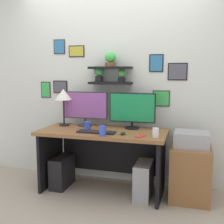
{
  "coord_description": "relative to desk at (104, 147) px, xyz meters",
  "views": [
    {
      "loc": [
        1.04,
        -3.17,
        1.45
      ],
      "look_at": [
        0.1,
        0.05,
        0.97
      ],
      "focal_mm": 45.84,
      "sensor_mm": 36.0,
      "label": 1
    }
  ],
  "objects": [
    {
      "name": "keyboard",
      "position": [
        -0.03,
        -0.2,
        0.22
      ],
      "size": [
        0.44,
        0.14,
        0.02
      ],
      "primitive_type": "cube",
      "color": "black",
      "rests_on": "desk"
    },
    {
      "name": "water_cup",
      "position": [
        0.09,
        -0.33,
        0.27
      ],
      "size": [
        0.07,
        0.07,
        0.11
      ],
      "primitive_type": "cylinder",
      "color": "blue",
      "rests_on": "desk"
    },
    {
      "name": "computer_mouse",
      "position": [
        0.29,
        -0.21,
        0.23
      ],
      "size": [
        0.06,
        0.09,
        0.03
      ],
      "primitive_type": "ellipsoid",
      "color": "black",
      "rests_on": "desk"
    },
    {
      "name": "monitor_left",
      "position": [
        -0.31,
        0.16,
        0.46
      ],
      "size": [
        0.59,
        0.18,
        0.44
      ],
      "color": "#2D2D33",
      "rests_on": "desk"
    },
    {
      "name": "monitor_right",
      "position": [
        0.31,
        0.16,
        0.45
      ],
      "size": [
        0.57,
        0.18,
        0.44
      ],
      "color": "black",
      "rests_on": "desk"
    },
    {
      "name": "desk_lamp",
      "position": [
        -0.58,
        0.11,
        0.6
      ],
      "size": [
        0.22,
        0.22,
        0.47
      ],
      "color": "black",
      "rests_on": "desk"
    },
    {
      "name": "desk",
      "position": [
        0.0,
        0.0,
        0.0
      ],
      "size": [
        1.51,
        0.68,
        0.75
      ],
      "color": "brown",
      "rests_on": "ground"
    },
    {
      "name": "printer",
      "position": [
        1.02,
        0.02,
        0.16
      ],
      "size": [
        0.38,
        0.34,
        0.17
      ],
      "primitive_type": "cube",
      "color": "#9E9EA3",
      "rests_on": "drawer_cabinet"
    },
    {
      "name": "back_wall_assembly",
      "position": [
        -0.0,
        0.38,
        0.82
      ],
      "size": [
        4.4,
        0.24,
        2.7
      ],
      "color": "silver",
      "rests_on": "ground"
    },
    {
      "name": "computer_tower_right",
      "position": [
        0.51,
        -0.1,
        -0.33
      ],
      "size": [
        0.18,
        0.4,
        0.41
      ],
      "primitive_type": "cube",
      "color": "#99999E",
      "rests_on": "ground"
    },
    {
      "name": "coffee_mug",
      "position": [
        -0.21,
        -0.02,
        0.26
      ],
      "size": [
        0.08,
        0.08,
        0.09
      ],
      "primitive_type": "cylinder",
      "color": "blue",
      "rests_on": "desk"
    },
    {
      "name": "drawer_cabinet",
      "position": [
        1.02,
        0.02,
        -0.23
      ],
      "size": [
        0.44,
        0.5,
        0.61
      ],
      "primitive_type": "cube",
      "color": "brown",
      "rests_on": "ground"
    },
    {
      "name": "cell_phone",
      "position": [
        0.49,
        -0.25,
        0.22
      ],
      "size": [
        0.11,
        0.16,
        0.01
      ],
      "primitive_type": "cube",
      "rotation": [
        0.0,
        0.0,
        -0.35
      ],
      "color": "red",
      "rests_on": "desk"
    },
    {
      "name": "ground_plane",
      "position": [
        0.0,
        -0.05,
        -0.54
      ],
      "size": [
        8.0,
        8.0,
        0.0
      ],
      "primitive_type": "plane",
      "color": "tan"
    },
    {
      "name": "computer_tower_left",
      "position": [
        -0.54,
        -0.07,
        -0.34
      ],
      "size": [
        0.18,
        0.4,
        0.38
      ],
      "primitive_type": "cube",
      "color": "black",
      "rests_on": "ground"
    },
    {
      "name": "pen_cup",
      "position": [
        0.65,
        -0.23,
        0.26
      ],
      "size": [
        0.07,
        0.07,
        0.1
      ],
      "primitive_type": "cylinder",
      "color": "white",
      "rests_on": "desk"
    }
  ]
}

